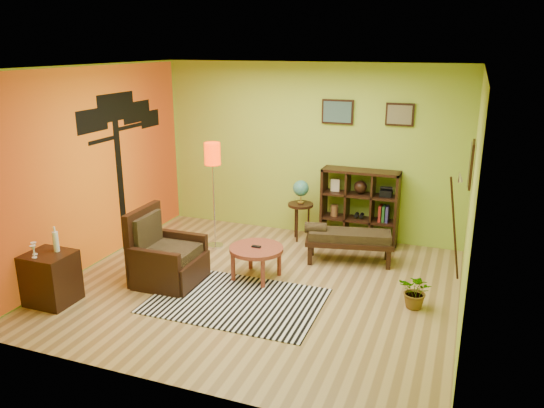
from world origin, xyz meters
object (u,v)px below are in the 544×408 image
at_px(floor_lamp, 213,163).
at_px(armchair, 165,260).
at_px(globe_table, 301,195).
at_px(bench, 347,238).
at_px(coffee_table, 256,252).
at_px(cube_shelf, 360,207).
at_px(side_cabinet, 51,278).
at_px(potted_plant, 416,295).

bearing_deg(floor_lamp, armchair, -92.03).
relative_size(floor_lamp, globe_table, 1.67).
height_order(floor_lamp, bench, floor_lamp).
bearing_deg(coffee_table, cube_shelf, 60.12).
bearing_deg(floor_lamp, globe_table, 33.71).
xyz_separation_m(side_cabinet, floor_lamp, (1.03, 2.40, 1.01)).
height_order(armchair, bench, armchair).
relative_size(cube_shelf, potted_plant, 2.71).
height_order(side_cabinet, bench, side_cabinet).
distance_m(cube_shelf, potted_plant, 2.24).
height_order(floor_lamp, potted_plant, floor_lamp).
relative_size(coffee_table, cube_shelf, 0.61).
bearing_deg(coffee_table, potted_plant, -3.04).
relative_size(coffee_table, side_cabinet, 0.76).
distance_m(coffee_table, globe_table, 1.68).
bearing_deg(potted_plant, cube_shelf, 119.72).
height_order(cube_shelf, potted_plant, cube_shelf).
bearing_deg(bench, coffee_table, -136.02).
distance_m(coffee_table, armchair, 1.22).
bearing_deg(armchair, bench, 35.25).
bearing_deg(potted_plant, armchair, -172.86).
height_order(coffee_table, cube_shelf, cube_shelf).
bearing_deg(side_cabinet, cube_shelf, 46.94).
relative_size(cube_shelf, bench, 0.91).
bearing_deg(coffee_table, globe_table, 86.45).
xyz_separation_m(floor_lamp, bench, (2.07, 0.12, -0.97)).
xyz_separation_m(coffee_table, floor_lamp, (-1.05, 0.86, 0.95)).
distance_m(bench, potted_plant, 1.57).
xyz_separation_m(armchair, globe_table, (1.20, 2.15, 0.45)).
bearing_deg(armchair, globe_table, 60.75).
xyz_separation_m(side_cabinet, cube_shelf, (3.11, 3.33, 0.27)).
xyz_separation_m(coffee_table, cube_shelf, (1.03, 1.80, 0.21)).
bearing_deg(bench, armchair, -144.75).
height_order(globe_table, potted_plant, globe_table).
bearing_deg(side_cabinet, floor_lamp, 66.80).
height_order(globe_table, bench, globe_table).
bearing_deg(floor_lamp, bench, 3.29).
bearing_deg(potted_plant, floor_lamp, 162.93).
height_order(armchair, potted_plant, armchair).
distance_m(side_cabinet, floor_lamp, 2.80).
relative_size(armchair, globe_table, 1.01).
relative_size(armchair, side_cabinet, 1.04).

